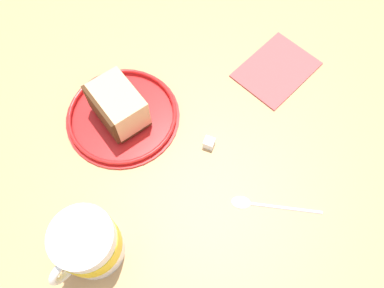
{
  "coord_description": "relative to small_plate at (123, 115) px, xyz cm",
  "views": [
    {
      "loc": [
        11.58,
        -20.72,
        55.55
      ],
      "look_at": [
        2.89,
        2.76,
        3.0
      ],
      "focal_mm": 35.65,
      "sensor_mm": 36.0,
      "label": 1
    }
  ],
  "objects": [
    {
      "name": "tea_mug",
      "position": [
        5.48,
        -21.15,
        4.07
      ],
      "size": [
        8.44,
        10.68,
        9.18
      ],
      "color": "white",
      "rests_on": "ground_plane"
    },
    {
      "name": "ground_plane",
      "position": [
        10.1,
        -4.74,
        -2.67
      ],
      "size": [
        138.18,
        138.18,
        3.98
      ],
      "primitive_type": "cube",
      "color": "tan"
    },
    {
      "name": "small_plate",
      "position": [
        0.0,
        0.0,
        0.0
      ],
      "size": [
        18.88,
        18.88,
        1.4
      ],
      "color": "red",
      "rests_on": "ground_plane"
    },
    {
      "name": "sugar_cube",
      "position": [
        15.13,
        0.12,
        0.13
      ],
      "size": [
        1.65,
        1.65,
        1.62
      ],
      "primitive_type": "cube",
      "rotation": [
        0.0,
        0.0,
        1.55
      ],
      "color": "white",
      "rests_on": "ground_plane"
    },
    {
      "name": "cake_slice",
      "position": [
        -0.15,
        -0.23,
        3.27
      ],
      "size": [
        10.9,
        10.19,
        6.33
      ],
      "color": "#472814",
      "rests_on": "small_plate"
    },
    {
      "name": "teaspoon",
      "position": [
        25.18,
        -6.7,
        -0.34
      ],
      "size": [
        13.57,
        4.26,
        0.8
      ],
      "color": "silver",
      "rests_on": "ground_plane"
    },
    {
      "name": "folded_napkin",
      "position": [
        21.51,
        18.26,
        -0.38
      ],
      "size": [
        14.95,
        16.73,
        0.6
      ],
      "primitive_type": "cube",
      "rotation": [
        0.0,
        0.0,
        -0.42
      ],
      "color": "#B24C4C",
      "rests_on": "ground_plane"
    }
  ]
}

